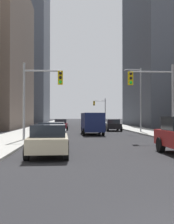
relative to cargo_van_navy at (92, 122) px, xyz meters
The scene contains 12 objects.
sidewalk_left 25.35m from the cargo_van_navy, 106.48° to the left, with size 3.89×160.00×0.15m, color #9E9E99.
sidewalk_right 25.32m from the cargo_van_navy, 73.75° to the left, with size 3.89×160.00×0.15m, color #9E9E99.
cargo_van_navy is the anchor object (origin of this frame).
sedan_beige 16.08m from the cargo_van_navy, 102.08° to the right, with size 1.95×4.24×1.52m.
sedan_silver 11.35m from the cargo_van_navy, 108.11° to the right, with size 1.95×4.22×1.52m.
sedan_black 7.64m from the cargo_van_navy, 64.72° to the left, with size 1.96×4.27×1.52m.
sedan_maroon 10.32m from the cargo_van_navy, 110.30° to the left, with size 1.95×4.26×1.52m.
traffic_signal_near_left 9.45m from the cargo_van_navy, 120.36° to the right, with size 3.04×0.44×6.00m.
traffic_signal_near_right 9.28m from the cargo_van_navy, 61.79° to the right, with size 3.65×0.44×6.00m.
traffic_signal_far_right 34.70m from the cargo_van_navy, 82.43° to the left, with size 2.84×0.44×6.00m.
street_lamp_right 6.90m from the cargo_van_navy, 25.21° to the left, with size 2.06×0.32×7.50m.
building_left_far_tower 75.08m from the cargo_van_navy, 107.35° to the left, with size 19.84×25.26×73.69m, color #4C515B.
Camera 1 is at (-2.29, -3.60, 1.92)m, focal length 44.94 mm.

